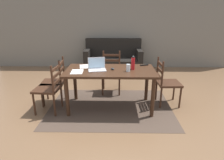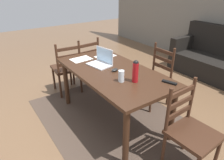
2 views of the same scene
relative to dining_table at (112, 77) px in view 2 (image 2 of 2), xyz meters
name	(u,v)px [view 2 (image 2 of 2)]	position (x,y,z in m)	size (l,w,h in m)	color
ground_plane	(112,119)	(0.00, 0.00, -0.68)	(14.00, 14.00, 0.00)	brown
area_rug	(112,119)	(0.00, 0.00, -0.68)	(2.40, 1.77, 0.01)	#47382D
dining_table	(112,77)	(0.00, 0.00, 0.00)	(1.68, 0.87, 0.78)	#382114
chair_left_near	(67,68)	(-1.13, -0.18, -0.22)	(0.47, 0.47, 0.95)	#3D2316
chair_right_far	(190,131)	(1.13, 0.17, -0.22)	(0.46, 0.46, 0.95)	#3D2316
chair_far_head	(154,77)	(0.00, 0.81, -0.22)	(0.44, 0.44, 0.95)	#3D2316
chair_left_far	(85,64)	(-1.13, 0.18, -0.22)	(0.47, 0.47, 0.95)	#3D2316
couch	(218,60)	(0.02, 2.64, -0.33)	(1.80, 0.80, 1.00)	black
laptop	(101,61)	(-0.25, -0.01, 0.15)	(0.36, 0.28, 0.23)	silver
water_bottle	(135,71)	(0.42, 0.02, 0.23)	(0.07, 0.07, 0.26)	#A81419
drinking_glass	(121,76)	(0.33, -0.10, 0.16)	(0.07, 0.07, 0.14)	silver
computer_mouse	(115,70)	(0.04, 0.01, 0.11)	(0.06, 0.10, 0.03)	black
tv_remote	(169,82)	(0.68, 0.32, 0.11)	(0.04, 0.17, 0.02)	black
paper_stack_left	(81,59)	(-0.60, -0.14, 0.10)	(0.21, 0.30, 0.00)	white
paper_stack_right	(105,56)	(-0.50, 0.22, 0.10)	(0.21, 0.30, 0.00)	white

